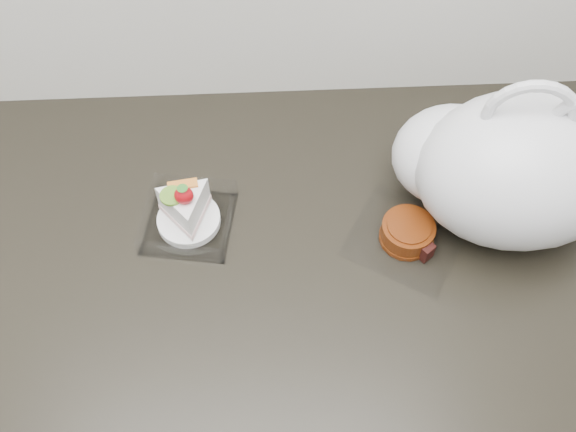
% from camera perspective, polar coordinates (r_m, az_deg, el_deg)
% --- Properties ---
extents(counter, '(2.04, 0.64, 0.90)m').
position_cam_1_polar(counter, '(1.35, -6.56, -12.72)').
color(counter, black).
rests_on(counter, ground).
extents(cake_tray, '(0.15, 0.15, 0.10)m').
position_cam_1_polar(cake_tray, '(0.95, -8.93, 0.22)').
color(cake_tray, white).
rests_on(cake_tray, counter).
extents(mooncake_wrap, '(0.21, 0.20, 0.04)m').
position_cam_1_polar(mooncake_wrap, '(0.95, 10.60, -1.59)').
color(mooncake_wrap, white).
rests_on(mooncake_wrap, counter).
extents(plastic_bag, '(0.36, 0.31, 0.27)m').
position_cam_1_polar(plastic_bag, '(0.94, 18.89, 4.22)').
color(plastic_bag, silver).
rests_on(plastic_bag, counter).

